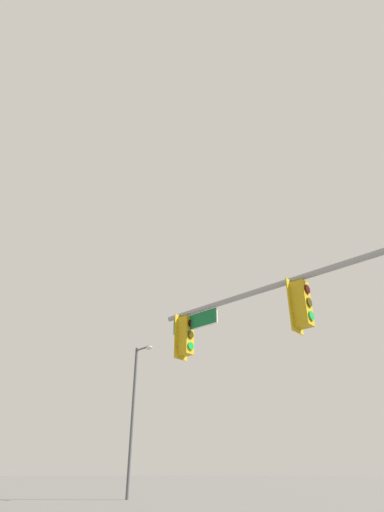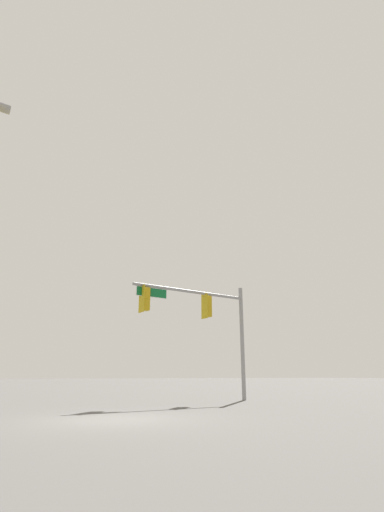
# 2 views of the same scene
# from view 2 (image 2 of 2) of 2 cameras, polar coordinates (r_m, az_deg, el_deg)

# --- Properties ---
(ground_plane) EXTENTS (400.00, 400.00, 0.00)m
(ground_plane) POSITION_cam_2_polar(r_m,az_deg,el_deg) (12.81, -10.82, -21.98)
(ground_plane) COLOR #514F4C
(signal_pole_near) EXTENTS (6.79, 1.19, 6.01)m
(signal_pole_near) POSITION_cam_2_polar(r_m,az_deg,el_deg) (20.94, 1.55, -8.33)
(signal_pole_near) COLOR gray
(signal_pole_near) RESTS_ON ground_plane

